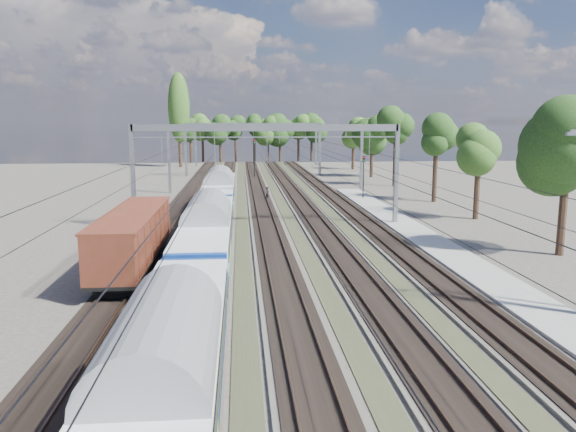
{
  "coord_description": "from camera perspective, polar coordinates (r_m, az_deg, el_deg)",
  "views": [
    {
      "loc": [
        -2.37,
        -18.79,
        9.22
      ],
      "look_at": [
        0.89,
        19.15,
        2.8
      ],
      "focal_mm": 35.0,
      "sensor_mm": 36.0,
      "label": 1
    }
  ],
  "objects": [
    {
      "name": "tree_belt",
      "position": [
        110.28,
        0.65,
        8.95
      ],
      "size": [
        38.9,
        98.61,
        11.8
      ],
      "color": "black",
      "rests_on": "ground"
    },
    {
      "name": "track_bed",
      "position": [
        64.48,
        -2.76,
        1.42
      ],
      "size": [
        21.0,
        130.0,
        0.34
      ],
      "color": "#47423A",
      "rests_on": "ground"
    },
    {
      "name": "worker",
      "position": [
        67.06,
        -2.08,
        2.33
      ],
      "size": [
        0.53,
        0.66,
        1.55
      ],
      "primitive_type": "imported",
      "rotation": [
        0.0,
        0.0,
        1.24
      ],
      "color": "black",
      "rests_on": "ground"
    },
    {
      "name": "freight_boxcar",
      "position": [
        35.99,
        -15.44,
        -2.02
      ],
      "size": [
        2.91,
        14.03,
        3.62
      ],
      "color": "black",
      "rests_on": "ground"
    },
    {
      "name": "platform",
      "position": [
        42.35,
        15.07,
        -3.13
      ],
      "size": [
        3.0,
        70.0,
        0.3
      ],
      "primitive_type": "cube",
      "color": "gray",
      "rests_on": "ground"
    },
    {
      "name": "catenary",
      "position": [
        71.59,
        -2.76,
        7.3
      ],
      "size": [
        25.65,
        130.0,
        9.0
      ],
      "color": "gray",
      "rests_on": "ground"
    },
    {
      "name": "ground",
      "position": [
        21.06,
        2.13,
        -16.39
      ],
      "size": [
        220.0,
        220.0,
        0.0
      ],
      "primitive_type": "plane",
      "color": "#47423A",
      "rests_on": "ground"
    },
    {
      "name": "signal_near",
      "position": [
        93.56,
        -3.45,
        6.36
      ],
      "size": [
        0.44,
        0.4,
        6.35
      ],
      "rotation": [
        0.0,
        0.0,
        0.26
      ],
      "color": "black",
      "rests_on": "ground"
    },
    {
      "name": "signal_far",
      "position": [
        66.68,
        7.68,
        4.39
      ],
      "size": [
        0.34,
        0.31,
        5.22
      ],
      "rotation": [
        0.0,
        0.0,
        -0.09
      ],
      "color": "black",
      "rests_on": "ground"
    },
    {
      "name": "emu_train",
      "position": [
        36.17,
        -8.2,
        -1.03
      ],
      "size": [
        3.05,
        64.53,
        4.46
      ],
      "color": "black",
      "rests_on": "ground"
    },
    {
      "name": "poplar",
      "position": [
        117.45,
        -11.03,
        10.69
      ],
      "size": [
        4.4,
        4.4,
        19.04
      ],
      "color": "black",
      "rests_on": "ground"
    }
  ]
}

